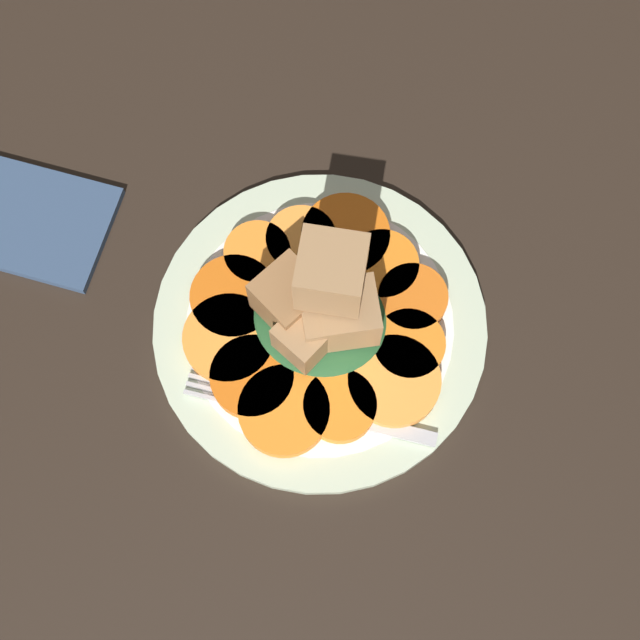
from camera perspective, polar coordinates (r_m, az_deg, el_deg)
The scene contains 17 objects.
table_slab at distance 72.32cm, azimuth 0.00°, elevation -0.77°, with size 120.00×120.00×2.00cm, color black.
plate at distance 70.87cm, azimuth 0.00°, elevation -0.40°, with size 26.53×26.53×1.05cm.
carrot_slice_0 at distance 70.56cm, azimuth -5.57°, elevation 1.27°, with size 6.88×6.88×1.39cm, color #D66114.
carrot_slice_1 at distance 69.57cm, azimuth -5.84°, elevation -1.24°, with size 7.16×7.16×1.39cm, color orange.
carrot_slice_2 at distance 68.58cm, azimuth -4.36°, elevation -3.67°, with size 6.47×6.47×1.39cm, color #D55F13.
carrot_slice_3 at distance 67.81cm, azimuth -2.32°, elevation -5.83°, with size 6.97×6.97×1.39cm, color orange.
carrot_slice_4 at distance 67.86cm, azimuth 1.28°, elevation -5.53°, with size 5.60×5.60×1.39cm, color orange.
carrot_slice_5 at distance 68.53cm, azimuth 4.76°, elevation -3.95°, with size 7.15×7.15×1.39cm, color #F99539.
carrot_slice_6 at distance 69.53cm, azimuth 5.78°, elevation -1.34°, with size 5.62×5.62×1.39cm, color orange.
carrot_slice_7 at distance 70.66cm, azimuth 5.93°, elevation 1.38°, with size 5.54×5.54×1.39cm, color orange.
carrot_slice_8 at distance 71.43cm, azimuth 3.99°, elevation 3.47°, with size 5.85×5.85×1.39cm, color orange.
carrot_slice_9 at distance 72.28cm, azimuth 1.67°, elevation 5.37°, with size 7.16×7.16×1.39cm, color #D55F13.
carrot_slice_10 at distance 72.12cm, azimuth -1.21°, elevation 5.10°, with size 5.71×5.71×1.39cm, color orange.
carrot_slice_11 at distance 71.82cm, azimuth -4.02°, elevation 4.23°, with size 5.36×5.36×1.39cm, color orange.
center_pile at distance 66.44cm, azimuth 0.09°, elevation 0.83°, with size 10.83×9.79×11.54cm.
fork at distance 68.33cm, azimuth -1.01°, elevation -5.65°, with size 19.67×2.53×0.40cm.
napkin at distance 78.73cm, azimuth -18.93°, elevation 6.29°, with size 15.86×9.52×0.80cm.
Camera 1 is at (6.00, -21.00, 69.94)cm, focal length 50.00 mm.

